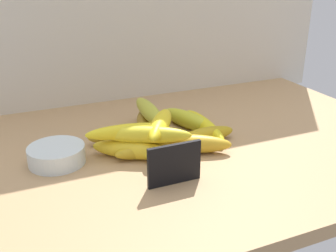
% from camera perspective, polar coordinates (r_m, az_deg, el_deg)
% --- Properties ---
extents(counter_top, '(1.10, 0.76, 0.03)m').
position_cam_1_polar(counter_top, '(0.98, 4.18, -3.06)').
color(counter_top, tan).
rests_on(counter_top, ground).
extents(chalkboard_sign, '(0.11, 0.02, 0.08)m').
position_cam_1_polar(chalkboard_sign, '(0.78, 0.89, -5.65)').
color(chalkboard_sign, black).
rests_on(chalkboard_sign, counter_top).
extents(fruit_bowl, '(0.12, 0.12, 0.04)m').
position_cam_1_polar(fruit_bowl, '(0.89, -15.57, -3.96)').
color(fruit_bowl, silver).
rests_on(fruit_bowl, counter_top).
extents(banana_0, '(0.17, 0.14, 0.04)m').
position_cam_1_polar(banana_0, '(0.88, -5.17, -3.38)').
color(banana_0, yellow).
rests_on(banana_0, counter_top).
extents(banana_1, '(0.16, 0.04, 0.04)m').
position_cam_1_polar(banana_1, '(0.89, -2.67, -3.36)').
color(banana_1, gold).
rests_on(banana_1, counter_top).
extents(banana_2, '(0.12, 0.18, 0.04)m').
position_cam_1_polar(banana_2, '(0.93, -1.95, -2.04)').
color(banana_2, yellow).
rests_on(banana_2, counter_top).
extents(banana_3, '(0.19, 0.07, 0.04)m').
position_cam_1_polar(banana_3, '(0.96, -5.97, -1.15)').
color(banana_3, gold).
rests_on(banana_3, counter_top).
extents(banana_4, '(0.09, 0.18, 0.04)m').
position_cam_1_polar(banana_4, '(1.02, -3.39, 0.22)').
color(banana_4, olive).
rests_on(banana_4, counter_top).
extents(banana_5, '(0.15, 0.04, 0.04)m').
position_cam_1_polar(banana_5, '(0.96, 5.38, -1.30)').
color(banana_5, '#B49318').
rests_on(banana_5, counter_top).
extents(banana_6, '(0.20, 0.13, 0.04)m').
position_cam_1_polar(banana_6, '(0.91, 2.84, -2.53)').
color(banana_6, gold).
rests_on(banana_6, counter_top).
extents(banana_7, '(0.10, 0.17, 0.04)m').
position_cam_1_polar(banana_7, '(1.04, 2.74, 0.93)').
color(banana_7, gold).
rests_on(banana_7, counter_top).
extents(banana_8, '(0.05, 0.21, 0.04)m').
position_cam_1_polar(banana_8, '(1.02, 5.09, 0.12)').
color(banana_8, yellow).
rests_on(banana_8, counter_top).
extents(banana_9, '(0.13, 0.17, 0.04)m').
position_cam_1_polar(banana_9, '(0.92, -1.11, 0.18)').
color(banana_9, yellow).
rests_on(banana_9, banana_2).
extents(banana_10, '(0.19, 0.06, 0.03)m').
position_cam_1_polar(banana_10, '(0.88, -5.65, -0.82)').
color(banana_10, yellow).
rests_on(banana_10, banana_0).
extents(banana_11, '(0.20, 0.13, 0.04)m').
position_cam_1_polar(banana_11, '(0.87, -3.42, -1.20)').
color(banana_11, yellow).
rests_on(banana_11, banana_1).
extents(banana_12, '(0.05, 0.20, 0.04)m').
position_cam_1_polar(banana_12, '(1.00, -2.66, 2.07)').
color(banana_12, gold).
rests_on(banana_12, banana_4).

